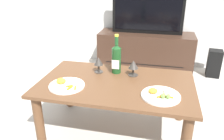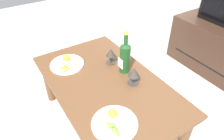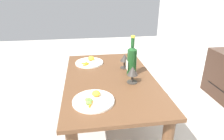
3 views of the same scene
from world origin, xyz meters
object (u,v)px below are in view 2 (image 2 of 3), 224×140
object	(u,v)px
goblet_right	(134,73)
dinner_plate_left	(67,63)
dining_table	(106,90)
dinner_plate_right	(115,123)
goblet_left	(111,53)
wine_bottle	(125,56)

from	to	relation	value
goblet_right	dinner_plate_left	bearing A→B (deg)	-146.17
dining_table	dinner_plate_right	bearing A→B (deg)	-23.68
dinner_plate_left	dinner_plate_right	bearing A→B (deg)	-0.21
goblet_left	dinner_plate_right	xyz separation A→B (m)	(0.52, -0.31, -0.08)
goblet_left	dinner_plate_left	bearing A→B (deg)	-118.00
wine_bottle	dinner_plate_right	xyz separation A→B (m)	(0.38, -0.34, -0.12)
dining_table	goblet_left	xyz separation A→B (m)	(-0.18, 0.16, 0.17)
goblet_left	dinner_plate_left	world-z (taller)	goblet_left
dining_table	goblet_left	world-z (taller)	goblet_left
goblet_right	goblet_left	bearing A→B (deg)	180.00
dining_table	wine_bottle	bearing A→B (deg)	101.12
dining_table	goblet_right	size ratio (longest dim) A/B	9.10
wine_bottle	goblet_right	distance (m)	0.16
dinner_plate_left	dinner_plate_right	world-z (taller)	dinner_plate_left
wine_bottle	dinner_plate_right	distance (m)	0.52
wine_bottle	goblet_left	xyz separation A→B (m)	(-0.15, -0.03, -0.04)
goblet_right	dining_table	bearing A→B (deg)	-124.85
goblet_left	goblet_right	xyz separation A→B (m)	(0.29, 0.00, -0.00)
goblet_left	dinner_plate_right	size ratio (longest dim) A/B	0.49
wine_bottle	dinner_plate_left	size ratio (longest dim) A/B	1.24
goblet_left	goblet_right	distance (m)	0.29
dining_table	wine_bottle	distance (m)	0.28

